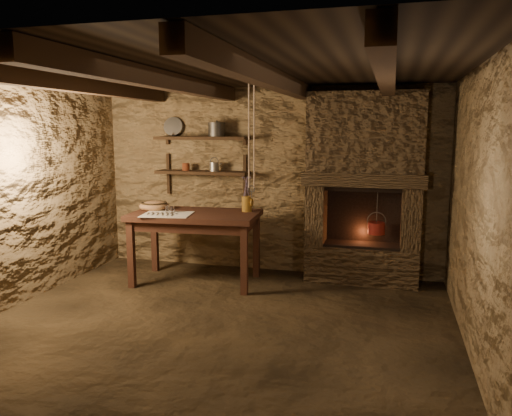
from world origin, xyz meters
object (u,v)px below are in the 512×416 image
(work_table, at_px, (196,245))
(red_pot, at_px, (376,227))
(stoneware_jug, at_px, (247,196))
(iron_stockpot, at_px, (217,130))
(wooden_bowl, at_px, (154,206))

(work_table, relative_size, red_pot, 2.93)
(stoneware_jug, distance_m, red_pot, 1.60)
(stoneware_jug, relative_size, iron_stockpot, 2.00)
(work_table, relative_size, stoneware_jug, 3.65)
(wooden_bowl, relative_size, iron_stockpot, 1.73)
(iron_stockpot, bearing_deg, stoneware_jug, -36.26)
(stoneware_jug, height_order, wooden_bowl, stoneware_jug)
(iron_stockpot, bearing_deg, wooden_bowl, -139.52)
(work_table, bearing_deg, iron_stockpot, 79.92)
(work_table, relative_size, iron_stockpot, 7.30)
(stoneware_jug, xyz_separation_m, iron_stockpot, (-0.52, 0.38, 0.80))
(wooden_bowl, bearing_deg, work_table, -7.06)
(wooden_bowl, bearing_deg, red_pot, 9.02)
(stoneware_jug, bearing_deg, red_pot, -5.22)
(wooden_bowl, distance_m, iron_stockpot, 1.26)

